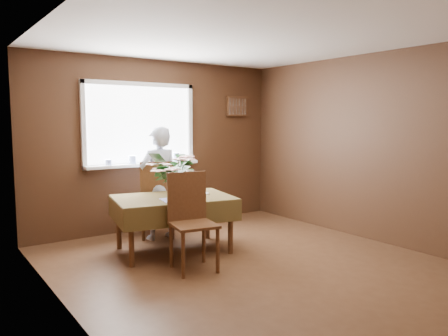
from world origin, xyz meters
TOP-DOWN VIEW (x-y plane):
  - floor at (0.00, 0.00)m, footprint 4.50×4.50m
  - ceiling at (0.00, 0.00)m, footprint 4.50×4.50m
  - wall_back at (0.00, 2.25)m, footprint 4.00×0.00m
  - wall_left at (-2.00, 0.00)m, footprint 0.00×4.50m
  - wall_right at (2.00, 0.00)m, footprint 0.00×4.50m
  - window_assembly at (-0.29, 2.20)m, footprint 1.72×0.20m
  - spoon_rack at (1.45, 2.22)m, footprint 0.44×0.05m
  - dining_table at (-0.44, 1.00)m, footprint 1.57×1.22m
  - chair_far at (-0.32, 1.67)m, footprint 0.61×0.61m
  - chair_near at (-0.58, 0.36)m, footprint 0.52×0.52m
  - seated_woman at (-0.31, 1.64)m, footprint 0.56×0.37m
  - flower_bouquet at (-0.52, 0.83)m, footprint 0.60×0.60m
  - side_plate at (-0.08, 0.99)m, footprint 0.34×0.34m
  - table_knife at (-0.28, 0.80)m, footprint 0.06×0.22m

SIDE VIEW (x-z plane):
  - floor at x=0.00m, z-range 0.00..0.00m
  - chair_near at x=-0.58m, z-range 0.04..1.09m
  - chair_far at x=-0.32m, z-range 0.04..1.11m
  - dining_table at x=-0.44m, z-range 0.26..0.95m
  - side_plate at x=-0.08m, z-range 0.68..0.70m
  - table_knife at x=-0.28m, z-range 0.69..0.69m
  - seated_woman at x=-0.31m, z-range 0.00..1.53m
  - flower_bouquet at x=-0.52m, z-range 0.76..1.28m
  - wall_back at x=0.00m, z-range -0.75..3.25m
  - wall_left at x=-2.00m, z-range -1.00..3.50m
  - wall_right at x=2.00m, z-range -1.00..3.50m
  - window_assembly at x=-0.29m, z-range 0.75..1.97m
  - spoon_rack at x=1.45m, z-range 1.69..2.02m
  - ceiling at x=0.00m, z-range 2.50..2.50m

